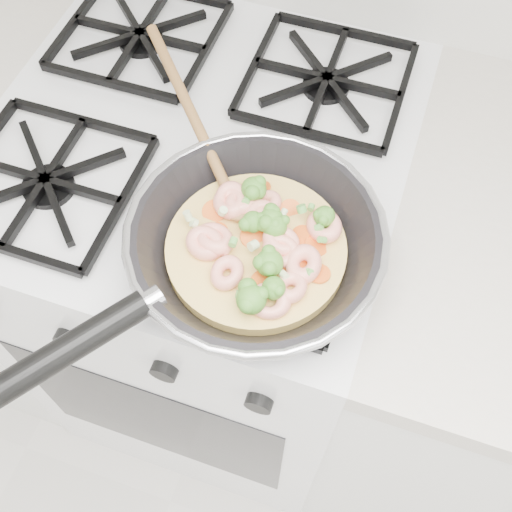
% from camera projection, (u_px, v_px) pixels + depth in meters
% --- Properties ---
extents(stove, '(0.60, 0.60, 0.92)m').
position_uv_depth(stove, '(213.00, 282.00, 1.25)').
color(stove, white).
rests_on(stove, ground).
extents(skillet, '(0.38, 0.52, 0.10)m').
position_uv_depth(skillet, '(253.00, 245.00, 0.71)').
color(skillet, black).
rests_on(skillet, stove).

